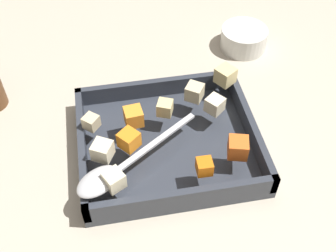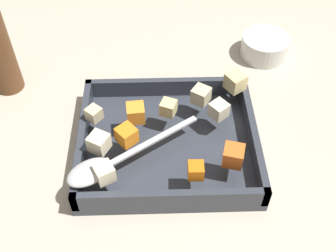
% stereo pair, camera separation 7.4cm
% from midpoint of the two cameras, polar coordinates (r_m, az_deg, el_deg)
% --- Properties ---
extents(ground_plane, '(4.00, 4.00, 0.00)m').
position_cam_midpoint_polar(ground_plane, '(0.80, 3.95, -2.26)').
color(ground_plane, '#BCB29E').
extents(baking_dish, '(0.32, 0.27, 0.05)m').
position_cam_midpoint_polar(baking_dish, '(0.78, 2.73, -2.48)').
color(baking_dish, '#333842').
rests_on(baking_dish, ground_plane).
extents(carrot_chunk_back_center, '(0.04, 0.04, 0.03)m').
position_cam_midpoint_polar(carrot_chunk_back_center, '(0.71, 11.69, -4.05)').
color(carrot_chunk_back_center, orange).
rests_on(carrot_chunk_back_center, baking_dish).
extents(carrot_chunk_center, '(0.03, 0.03, 0.03)m').
position_cam_midpoint_polar(carrot_chunk_center, '(0.68, 6.85, -6.08)').
color(carrot_chunk_center, orange).
rests_on(carrot_chunk_center, baking_dish).
extents(carrot_chunk_front_center, '(0.03, 0.03, 0.03)m').
position_cam_midpoint_polar(carrot_chunk_front_center, '(0.76, -1.54, 1.59)').
color(carrot_chunk_front_center, orange).
rests_on(carrot_chunk_front_center, baking_dish).
extents(carrot_chunk_mid_left, '(0.04, 0.04, 0.03)m').
position_cam_midpoint_polar(carrot_chunk_mid_left, '(0.72, -2.62, -1.39)').
color(carrot_chunk_mid_left, orange).
rests_on(carrot_chunk_mid_left, baking_dish).
extents(potato_chunk_corner_ne, '(0.04, 0.04, 0.03)m').
position_cam_midpoint_polar(potato_chunk_corner_ne, '(0.72, -6.26, -2.39)').
color(potato_chunk_corner_ne, beige).
rests_on(potato_chunk_corner_ne, baking_dish).
extents(potato_chunk_mid_right, '(0.04, 0.04, 0.03)m').
position_cam_midpoint_polar(potato_chunk_mid_right, '(0.79, 7.08, 3.96)').
color(potato_chunk_mid_right, beige).
rests_on(potato_chunk_mid_right, baking_dish).
extents(potato_chunk_far_left, '(0.05, 0.05, 0.03)m').
position_cam_midpoint_polar(potato_chunk_far_left, '(0.83, 11.53, 5.67)').
color(potato_chunk_far_left, '#E0CC89').
rests_on(potato_chunk_far_left, baking_dish).
extents(potato_chunk_far_right, '(0.04, 0.04, 0.03)m').
position_cam_midpoint_polar(potato_chunk_far_right, '(0.77, 9.52, 1.98)').
color(potato_chunk_far_right, beige).
rests_on(potato_chunk_far_right, baking_dish).
extents(potato_chunk_corner_se, '(0.03, 0.03, 0.02)m').
position_cam_midpoint_polar(potato_chunk_corner_se, '(0.77, -7.12, 1.48)').
color(potato_chunk_corner_se, beige).
rests_on(potato_chunk_corner_se, baking_dish).
extents(potato_chunk_heap_top, '(0.04, 0.04, 0.03)m').
position_cam_midpoint_polar(potato_chunk_heap_top, '(0.68, -5.39, -6.39)').
color(potato_chunk_heap_top, beige).
rests_on(potato_chunk_heap_top, baking_dish).
extents(potato_chunk_rim_edge, '(0.03, 0.03, 0.03)m').
position_cam_midpoint_polar(potato_chunk_rim_edge, '(0.77, 2.81, 2.30)').
color(potato_chunk_rim_edge, '#E0CC89').
rests_on(potato_chunk_rim_edge, baking_dish).
extents(serving_spoon, '(0.22, 0.16, 0.02)m').
position_cam_midpoint_polar(serving_spoon, '(0.69, -6.42, -5.83)').
color(serving_spoon, silver).
rests_on(serving_spoon, baking_dish).
extents(small_prep_bowl, '(0.10, 0.10, 0.05)m').
position_cam_midpoint_polar(small_prep_bowl, '(1.00, 14.85, 10.11)').
color(small_prep_bowl, silver).
rests_on(small_prep_bowl, ground_plane).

